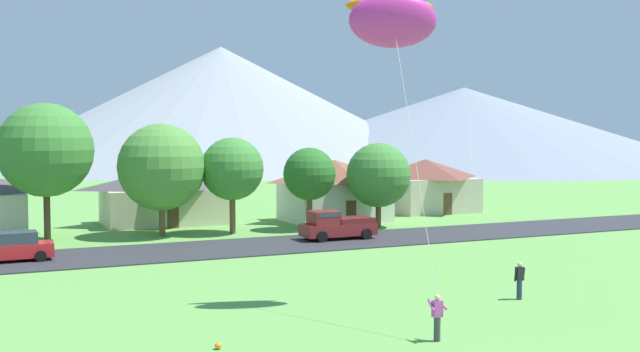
{
  "coord_description": "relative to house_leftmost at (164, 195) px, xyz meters",
  "views": [
    {
      "loc": [
        -13.85,
        -13.81,
        7.34
      ],
      "look_at": [
        -1.27,
        14.31,
        5.61
      ],
      "focal_mm": 41.18,
      "sensor_mm": 36.0,
      "label": 1
    }
  ],
  "objects": [
    {
      "name": "tree_near_left",
      "position": [
        -9.57,
        -7.41,
        3.96
      ],
      "size": [
        6.4,
        6.4,
        9.52
      ],
      "color": "#4C3823",
      "rests_on": "ground"
    },
    {
      "name": "pickup_truck_maroon_west_side",
      "position": [
        8.91,
        -14.39,
        -1.29
      ],
      "size": [
        5.21,
        2.34,
        1.99
      ],
      "color": "maroon",
      "rests_on": "road_strip"
    },
    {
      "name": "tree_center",
      "position": [
        14.97,
        -9.41,
        1.8
      ],
      "size": [
        5.1,
        5.1,
        6.71
      ],
      "color": "brown",
      "rests_on": "ground"
    },
    {
      "name": "tree_near_right",
      "position": [
        -1.75,
        -7.42,
        2.65
      ],
      "size": [
        6.3,
        6.3,
        8.16
      ],
      "color": "brown",
      "rests_on": "ground"
    },
    {
      "name": "mountain_east_ridge",
      "position": [
        35.77,
        104.51,
        11.47
      ],
      "size": [
        108.15,
        108.15,
        27.64
      ],
      "primitive_type": "cone",
      "color": "#8E939E",
      "rests_on": "ground"
    },
    {
      "name": "tree_far_right",
      "position": [
        9.36,
        -8.61,
        1.97
      ],
      "size": [
        4.06,
        4.06,
        6.37
      ],
      "color": "brown",
      "rests_on": "ground"
    },
    {
      "name": "house_right_center",
      "position": [
        25.15,
        -0.14,
        0.24
      ],
      "size": [
        8.51,
        8.35,
        5.0
      ],
      "color": "beige",
      "rests_on": "ground"
    },
    {
      "name": "watcher_person",
      "position": [
        8.46,
        -34.4,
        -1.47
      ],
      "size": [
        0.56,
        0.24,
        1.68
      ],
      "color": "navy",
      "rests_on": "ground"
    },
    {
      "name": "kite_flyer_with_kite",
      "position": [
        2.78,
        -32.91,
        9.79
      ],
      "size": [
        4.16,
        7.13,
        13.43
      ],
      "color": "#3D3D42",
      "rests_on": "ground"
    },
    {
      "name": "soccer_ball",
      "position": [
        -5.96,
        -36.29,
        -2.23
      ],
      "size": [
        0.24,
        0.24,
        0.24
      ],
      "primitive_type": "sphere",
      "color": "orange",
      "rests_on": "ground"
    },
    {
      "name": "mountain_far_east_ridge",
      "position": [
        87.9,
        82.7,
        6.83
      ],
      "size": [
        111.4,
        111.4,
        18.36
      ],
      "primitive_type": "cone",
      "color": "gray",
      "rests_on": "ground"
    },
    {
      "name": "road_strip",
      "position": [
        0.98,
        -15.03,
        -2.31
      ],
      "size": [
        160.0,
        7.51,
        0.08
      ],
      "primitive_type": "cube",
      "color": "#2D2D33",
      "rests_on": "ground"
    },
    {
      "name": "tree_left_of_center",
      "position": [
        3.32,
        -8.18,
        2.45
      ],
      "size": [
        4.67,
        4.67,
        7.16
      ],
      "color": "brown",
      "rests_on": "ground"
    },
    {
      "name": "house_leftmost",
      "position": [
        0.0,
        0.0,
        0.0
      ],
      "size": [
        10.4,
        7.0,
        4.54
      ],
      "color": "beige",
      "rests_on": "ground"
    },
    {
      "name": "house_rightmost",
      "position": [
        13.66,
        -4.0,
        0.35
      ],
      "size": [
        8.79,
        6.92,
        5.22
      ],
      "color": "silver",
      "rests_on": "ground"
    },
    {
      "name": "parked_car_red_west_end",
      "position": [
        -11.82,
        -14.86,
        -1.48
      ],
      "size": [
        4.26,
        2.2,
        1.68
      ],
      "color": "red",
      "rests_on": "road_strip"
    }
  ]
}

